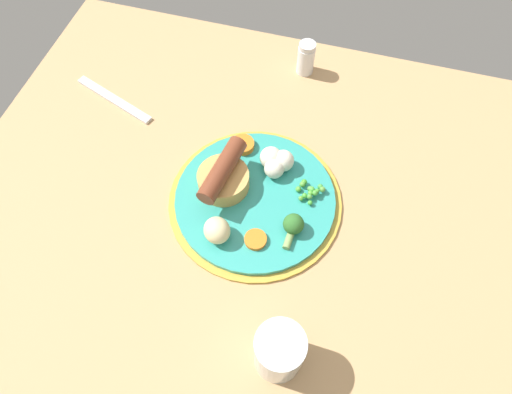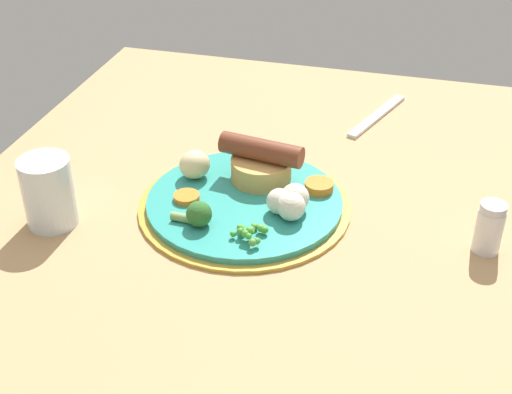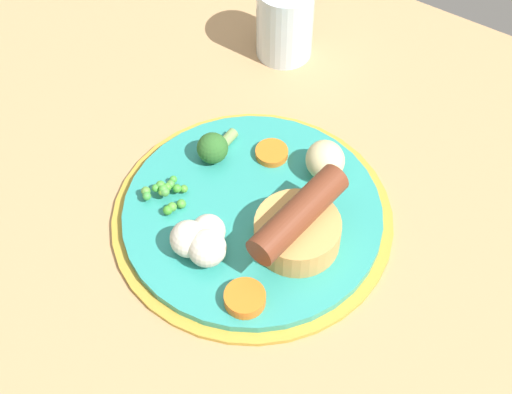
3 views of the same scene
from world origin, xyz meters
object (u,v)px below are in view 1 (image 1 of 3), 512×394
Objects in this scene: carrot_slice_4 at (243,145)px; salt_shaker at (306,58)px; potato_chunk_0 at (217,230)px; drinking_glass at (279,352)px; cauliflower_floret at (276,162)px; dinner_plate at (255,200)px; pea_pile at (310,190)px; fork at (114,99)px; sausage_pudding at (223,177)px; broccoli_floret_near at (293,226)px; carrot_slice_2 at (255,240)px.

salt_shaker reaches higher than carrot_slice_4.
drinking_glass is (-13.55, 14.97, 1.27)cm from potato_chunk_0.
dinner_plate is at bearing 74.75° from cauliflower_floret.
pea_pile is at bearing 152.64° from cauliflower_floret.
carrot_slice_4 is 27.53cm from fork.
drinking_glass reaches higher than potato_chunk_0.
pea_pile is 0.82× the size of cauliflower_floret.
dinner_plate is at bearing -67.06° from drinking_glass.
sausage_pudding is 13.82cm from broccoli_floret_near.
broccoli_floret_near is (1.11, 7.24, 0.60)cm from pea_pile.
pea_pile reaches higher than fork.
dinner_plate is 7.89cm from carrot_slice_2.
potato_chunk_0 is 17.60cm from carrot_slice_4.
carrot_slice_4 is (12.08, -13.32, -0.94)cm from broccoli_floret_near.
broccoli_floret_near is at bearing 132.21° from carrot_slice_4.
sausage_pudding is 11.58cm from carrot_slice_2.
carrot_slice_4 is at bearing -22.05° from cauliflower_floret.
drinking_glass is at bearing 115.91° from carrot_slice_2.
broccoli_floret_near reaches higher than carrot_slice_2.
pea_pile is 1.09× the size of potato_chunk_0.
potato_chunk_0 reaches higher than dinner_plate.
dinner_plate is at bearing 20.38° from pea_pile.
fork is at bearing -41.71° from drinking_glass.
fork is (26.28, -13.14, -3.71)cm from sausage_pudding.
sausage_pudding is at bearing 77.32° from salt_shaker.
broccoli_floret_near is 1.40× the size of carrot_slice_4.
sausage_pudding is 2.19× the size of broccoli_floret_near.
pea_pile is 7.35cm from broccoli_floret_near.
sausage_pudding is 9.38cm from cauliflower_floret.
cauliflower_floret is (-1.78, -6.52, 2.66)cm from dinner_plate.
carrot_slice_2 is at bearing 126.57° from broccoli_floret_near.
dinner_plate is at bearing -113.97° from potato_chunk_0.
dinner_plate reaches higher than fork.
broccoli_floret_near is 0.94× the size of cauliflower_floret.
sausage_pudding reaches higher than fork.
carrot_slice_2 is (6.19, 10.59, -0.55)cm from pea_pile.
salt_shaker reaches higher than dinner_plate.
carrot_slice_2 is at bearing -127.85° from sausage_pudding.
carrot_slice_2 is 0.51× the size of salt_shaker.
fork is (31.90, -13.93, -0.27)cm from dinner_plate.
cauliflower_floret is (-7.39, -5.72, -0.78)cm from sausage_pudding.
cauliflower_floret is (6.59, -3.41, 0.87)cm from pea_pile.
sausage_pudding is 8.67cm from carrot_slice_4.
broccoli_floret_near is at bearing -102.06° from sausage_pudding.
drinking_glass is (-8.08, 29.80, 1.46)cm from cauliflower_floret.
cauliflower_floret is (5.48, -10.65, 0.27)cm from broccoli_floret_near.
carrot_slice_2 is at bearing 91.34° from salt_shaker.
drinking_glass is at bearing -138.40° from sausage_pudding.
potato_chunk_0 is 6.14cm from carrot_slice_2.
potato_chunk_0 reaches higher than fork.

